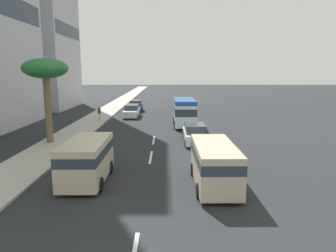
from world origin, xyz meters
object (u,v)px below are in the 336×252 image
(car_sixth, at_px, (181,108))
(minibus_lead, at_px, (184,111))
(van_fourth, at_px, (214,162))
(car_fifth, at_px, (136,106))
(car_third, at_px, (195,134))
(van_second, at_px, (87,158))
(palm_tree, at_px, (45,71))
(pedestrian_near_lamp, at_px, (99,113))
(car_seventh, at_px, (132,111))

(car_sixth, bearing_deg, minibus_lead, 179.41)
(van_fourth, xyz_separation_m, car_fifth, (30.13, 7.05, -0.50))
(car_third, bearing_deg, car_fifth, 18.76)
(van_second, bearing_deg, palm_tree, -148.54)
(pedestrian_near_lamp, xyz_separation_m, palm_tree, (-11.04, 1.72, 4.85))
(van_fourth, xyz_separation_m, pedestrian_near_lamp, (20.42, 10.45, -0.18))
(van_second, bearing_deg, car_seventh, -179.47)
(car_fifth, height_order, pedestrian_near_lamp, pedestrian_near_lamp)
(car_sixth, bearing_deg, pedestrian_near_lamp, 123.98)
(car_fifth, bearing_deg, pedestrian_near_lamp, -19.31)
(car_third, bearing_deg, palm_tree, 91.36)
(van_second, height_order, car_third, van_second)
(minibus_lead, bearing_deg, van_second, 159.62)
(car_seventh, bearing_deg, pedestrian_near_lamp, -40.87)
(car_fifth, bearing_deg, palm_tree, -13.86)
(car_third, xyz_separation_m, palm_tree, (-0.29, 12.06, 5.18))
(minibus_lead, height_order, van_second, minibus_lead)
(minibus_lead, bearing_deg, car_third, -177.23)
(car_third, distance_m, car_seventh, 16.25)
(minibus_lead, distance_m, car_sixth, 9.54)
(car_fifth, bearing_deg, car_third, 18.76)
(pedestrian_near_lamp, relative_size, palm_tree, 0.25)
(car_sixth, relative_size, pedestrian_near_lamp, 2.63)
(van_second, height_order, car_sixth, van_second)
(car_third, height_order, car_seventh, same)
(car_third, bearing_deg, minibus_lead, 2.77)
(van_second, bearing_deg, car_fifth, -179.56)
(car_fifth, height_order, palm_tree, palm_tree)
(van_fourth, relative_size, car_seventh, 1.11)
(car_third, xyz_separation_m, pedestrian_near_lamp, (10.75, 10.35, 0.33))
(minibus_lead, xyz_separation_m, car_seventh, (6.67, 6.55, -0.85))
(pedestrian_near_lamp, distance_m, palm_tree, 12.18)
(van_fourth, distance_m, car_seventh, 25.36)
(car_fifth, bearing_deg, car_sixth, 66.26)
(van_fourth, xyz_separation_m, palm_tree, (9.38, 12.16, 4.67))
(minibus_lead, distance_m, car_fifth, 14.08)
(van_second, distance_m, car_sixth, 27.32)
(car_sixth, distance_m, pedestrian_near_lamp, 12.13)
(pedestrian_near_lamp, bearing_deg, van_fourth, -10.29)
(car_sixth, distance_m, car_seventh, 7.23)
(pedestrian_near_lamp, bearing_deg, van_second, -26.99)
(car_seventh, xyz_separation_m, palm_tree, (-14.98, 5.13, 5.18))
(car_third, distance_m, van_fourth, 9.68)
(van_second, distance_m, van_fourth, 6.85)
(car_fifth, relative_size, palm_tree, 0.60)
(car_sixth, height_order, car_seventh, car_sixth)
(car_third, height_order, palm_tree, palm_tree)
(car_third, bearing_deg, van_fourth, -179.40)
(van_fourth, bearing_deg, pedestrian_near_lamp, 27.10)
(van_second, height_order, car_fifth, van_second)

